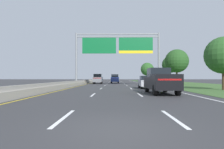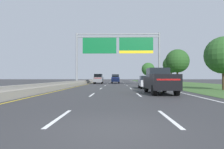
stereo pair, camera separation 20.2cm
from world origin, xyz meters
TOP-DOWN VIEW (x-y plane):
  - ground_plane at (0.00, 35.00)m, footprint 220.00×220.00m
  - lane_striping at (0.00, 34.54)m, footprint 11.96×106.00m
  - grass_verge_right at (13.95, 35.00)m, footprint 14.00×110.00m
  - median_barrier_concrete at (-6.60, 35.00)m, footprint 0.60×110.00m
  - overhead_sign_gantry at (0.30, 30.16)m, footprint 15.06×0.42m
  - pickup_truck_black at (3.74, 11.72)m, footprint 2.07×5.42m
  - car_blue_centre_lane_suv at (-0.20, 42.78)m, footprint 1.91×4.70m
  - car_silver_right_lane_sedan at (3.80, 19.46)m, footprint 1.95×4.45m
  - car_grey_left_lane_suv at (-3.89, 38.31)m, footprint 1.95×4.72m
  - roadside_tree_near at (11.72, 16.65)m, footprint 4.05×4.05m
  - roadside_tree_mid at (12.07, 34.35)m, footprint 4.61×4.61m
  - roadside_tree_far at (14.17, 46.54)m, footprint 4.30×4.30m
  - roadside_tree_distant at (10.53, 61.09)m, footprint 4.33×4.33m

SIDE VIEW (x-z plane):
  - ground_plane at x=0.00m, z-range 0.00..0.00m
  - lane_striping at x=0.00m, z-range 0.00..0.01m
  - grass_verge_right at x=13.95m, z-range 0.00..0.02m
  - median_barrier_concrete at x=-6.60m, z-range -0.07..0.78m
  - car_silver_right_lane_sedan at x=3.80m, z-range 0.03..1.60m
  - pickup_truck_black at x=3.74m, z-range -0.03..2.17m
  - car_blue_centre_lane_suv at x=-0.20m, z-range 0.04..2.15m
  - car_grey_left_lane_suv at x=-3.89m, z-range 0.04..2.15m
  - roadside_tree_near at x=11.72m, z-range 0.88..6.70m
  - roadside_tree_distant at x=10.53m, z-range 0.96..7.22m
  - roadside_tree_mid at x=12.07m, z-range 1.15..8.08m
  - roadside_tree_far at x=14.17m, z-range 1.26..8.10m
  - overhead_sign_gantry at x=0.30m, z-range 1.97..11.31m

